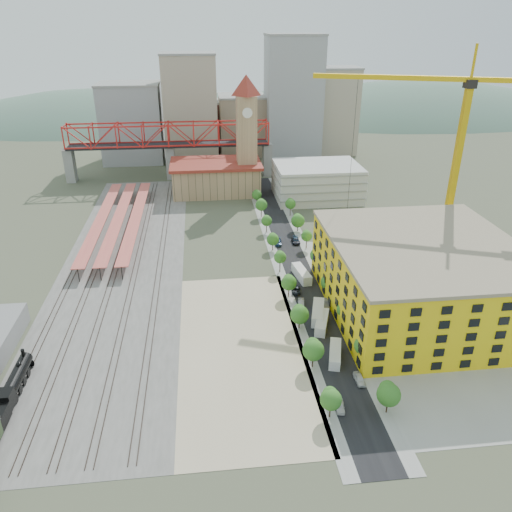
{
  "coord_description": "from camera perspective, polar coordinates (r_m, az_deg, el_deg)",
  "views": [
    {
      "loc": [
        -11.19,
        -124.31,
        67.49
      ],
      "look_at": [
        2.35,
        -4.48,
        10.0
      ],
      "focal_mm": 35.0,
      "sensor_mm": 36.0,
      "label": 1
    }
  ],
  "objects": [
    {
      "name": "distant_hills",
      "position": [
        415.33,
        1.8,
        4.74
      ],
      "size": [
        647.0,
        264.0,
        227.0
      ],
      "color": "#4C6B59",
      "rests_on": "ground"
    },
    {
      "name": "car_3",
      "position": [
        164.63,
        2.56,
        1.55
      ],
      "size": [
        2.81,
        5.48,
        1.52
      ],
      "primitive_type": "imported",
      "rotation": [
        0.0,
        0.0,
        -0.13
      ],
      "color": "navy",
      "rests_on": "ground"
    },
    {
      "name": "street_asphalt",
      "position": [
        157.15,
        4.15,
        -0.0
      ],
      "size": [
        12.0,
        170.0,
        0.06
      ],
      "primitive_type": "cube",
      "color": "black",
      "rests_on": "ground"
    },
    {
      "name": "truss_bridge",
      "position": [
        234.81,
        -9.94,
        13.17
      ],
      "size": [
        94.0,
        9.6,
        25.6
      ],
      "color": "gray",
      "rests_on": "ground"
    },
    {
      "name": "tower_crane",
      "position": [
        155.03,
        20.96,
        12.93
      ],
      "size": [
        54.88,
        22.05,
        61.7
      ],
      "color": "gold",
      "rests_on": "ground"
    },
    {
      "name": "ground",
      "position": [
        141.89,
        -1.15,
        -2.92
      ],
      "size": [
        400.0,
        400.0,
        0.0
      ],
      "primitive_type": "plane",
      "color": "#474C38",
      "rests_on": "ground"
    },
    {
      "name": "skyline",
      "position": [
        270.98,
        -2.5,
        15.98
      ],
      "size": [
        133.0,
        46.0,
        60.0
      ],
      "color": "#9EA0A3",
      "rests_on": "ground"
    },
    {
      "name": "car_7",
      "position": [
        166.59,
        4.55,
        1.79
      ],
      "size": [
        2.87,
        5.39,
        1.49
      ],
      "primitive_type": "imported",
      "rotation": [
        0.0,
        0.0,
        -0.16
      ],
      "color": "#1A324C",
      "rests_on": "ground"
    },
    {
      "name": "sidewalk_east",
      "position": [
        158.2,
        6.11,
        0.09
      ],
      "size": [
        3.0,
        170.0,
        0.04
      ],
      "primitive_type": "cube",
      "color": "gray",
      "rests_on": "ground"
    },
    {
      "name": "platform_canopies",
      "position": [
        183.26,
        -15.43,
        4.27
      ],
      "size": [
        16.0,
        80.0,
        4.12
      ],
      "color": "#CE634F",
      "rests_on": "ground"
    },
    {
      "name": "site_trailer_c",
      "position": [
        125.7,
        7.09,
        -6.44
      ],
      "size": [
        5.39,
        10.74,
        2.84
      ],
      "primitive_type": "cube",
      "rotation": [
        0.0,
        0.0,
        -0.27
      ],
      "color": "silver",
      "rests_on": "ground"
    },
    {
      "name": "site_trailer_d",
      "position": [
        143.43,
        5.23,
        -2.06
      ],
      "size": [
        4.19,
        10.55,
        2.81
      ],
      "primitive_type": "cube",
      "rotation": [
        0.0,
        0.0,
        0.15
      ],
      "color": "silver",
      "rests_on": "ground"
    },
    {
      "name": "car_2",
      "position": [
        136.43,
        4.62,
        -3.92
      ],
      "size": [
        3.03,
        5.21,
        1.36
      ],
      "primitive_type": "imported",
      "rotation": [
        0.0,
        0.0,
        -0.16
      ],
      "color": "black",
      "rests_on": "ground"
    },
    {
      "name": "clock_tower",
      "position": [
        208.84,
        -1.1,
        14.78
      ],
      "size": [
        12.0,
        12.0,
        52.0
      ],
      "color": "tan",
      "rests_on": "ground"
    },
    {
      "name": "site_trailer_b",
      "position": [
        122.24,
        7.54,
        -7.54
      ],
      "size": [
        5.49,
        9.82,
        2.61
      ],
      "primitive_type": "cube",
      "rotation": [
        0.0,
        0.0,
        -0.33
      ],
      "color": "silver",
      "rests_on": "ground"
    },
    {
      "name": "rail_tracks",
      "position": [
        159.22,
        -15.43,
        -0.51
      ],
      "size": [
        26.56,
        160.0,
        0.18
      ],
      "color": "#382B23",
      "rests_on": "ground"
    },
    {
      "name": "parking_garage",
      "position": [
        208.9,
        6.97,
        8.47
      ],
      "size": [
        34.0,
        26.0,
        14.0
      ],
      "primitive_type": "cube",
      "color": "silver",
      "rests_on": "ground"
    },
    {
      "name": "car_5",
      "position": [
        130.81,
        7.87,
        -5.43
      ],
      "size": [
        2.05,
        4.95,
        1.59
      ],
      "primitive_type": "imported",
      "rotation": [
        0.0,
        0.0,
        -0.08
      ],
      "color": "gray",
      "rests_on": "ground"
    },
    {
      "name": "site_trailer_a",
      "position": [
        112.37,
        9.02,
        -11.0
      ],
      "size": [
        4.81,
        9.41,
        2.49
      ],
      "primitive_type": "cube",
      "rotation": [
        0.0,
        0.0,
        -0.28
      ],
      "color": "silver",
      "rests_on": "ground"
    },
    {
      "name": "locomotive",
      "position": [
        111.28,
        -26.16,
        -13.57
      ],
      "size": [
        2.98,
        23.0,
        5.75
      ],
      "color": "black",
      "rests_on": "ground"
    },
    {
      "name": "car_6",
      "position": [
        166.19,
        4.58,
        1.72
      ],
      "size": [
        2.58,
        5.33,
        1.46
      ],
      "primitive_type": "imported",
      "rotation": [
        0.0,
        0.0,
        -0.03
      ],
      "color": "black",
      "rests_on": "ground"
    },
    {
      "name": "car_4",
      "position": [
        107.28,
        11.73,
        -13.63
      ],
      "size": [
        1.84,
        4.43,
        1.5
      ],
      "primitive_type": "imported",
      "rotation": [
        0.0,
        0.0,
        0.02
      ],
      "color": "silver",
      "rests_on": "ground"
    },
    {
      "name": "car_0",
      "position": [
        100.54,
        9.59,
        -16.59
      ],
      "size": [
        2.24,
        4.25,
        1.38
      ],
      "primitive_type": "imported",
      "rotation": [
        0.0,
        0.0,
        -0.16
      ],
      "color": "silver",
      "rests_on": "ground"
    },
    {
      "name": "station_hall",
      "position": [
        215.17,
        -4.59,
        8.99
      ],
      "size": [
        38.0,
        24.0,
        13.1
      ],
      "color": "tan",
      "rests_on": "ground"
    },
    {
      "name": "street_trees",
      "position": [
        148.37,
        4.84,
        -1.67
      ],
      "size": [
        15.4,
        124.4,
        8.0
      ],
      "color": "#31651E",
      "rests_on": "ground"
    },
    {
      "name": "sidewalk_west",
      "position": [
        156.3,
        2.17,
        -0.1
      ],
      "size": [
        3.0,
        170.0,
        0.04
      ],
      "primitive_type": "cube",
      "color": "gray",
      "rests_on": "ground"
    },
    {
      "name": "construction_pad",
      "position": [
        136.34,
        18.98,
        -5.71
      ],
      "size": [
        50.0,
        90.0,
        0.06
      ],
      "primitive_type": "cube",
      "color": "gray",
      "rests_on": "ground"
    },
    {
      "name": "car_1",
      "position": [
        130.61,
        5.18,
        -5.37
      ],
      "size": [
        2.25,
        4.58,
        1.44
      ],
      "primitive_type": "imported",
      "rotation": [
        0.0,
        0.0,
        -0.17
      ],
      "color": "gray",
      "rests_on": "ground"
    },
    {
      "name": "ballast_strip",
      "position": [
        158.98,
        -14.79,
        -0.52
      ],
      "size": [
        36.0,
        165.0,
        0.06
      ],
      "primitive_type": "cube",
      "color": "#605E59",
      "rests_on": "ground"
    },
    {
      "name": "dirt_lot",
      "position": [
        114.96,
        -1.66,
        -10.45
      ],
      "size": [
        28.0,
        67.0,
        0.06
      ],
      "primitive_type": "cube",
      "color": "tan",
      "rests_on": "ground"
    },
    {
      "name": "construction_building",
      "position": [
        130.7,
        18.36,
        -2.3
      ],
      "size": [
        44.6,
        50.6,
        18.8
      ],
      "color": "yellow",
      "rests_on": "ground"
    }
  ]
}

